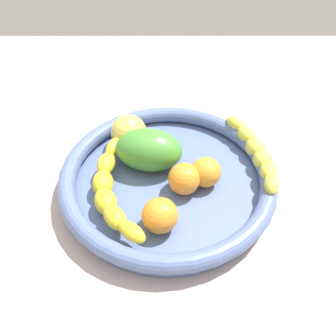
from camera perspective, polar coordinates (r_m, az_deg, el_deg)
The scene contains 9 objects.
kitchen_counter at distance 63.28cm, azimuth 0.00°, elevation -4.00°, with size 120.00×120.00×3.00cm, color #B6A19C.
fruit_bowl at distance 60.38cm, azimuth 0.00°, elevation -1.58°, with size 36.83×36.83×4.67cm.
banana_draped_left at distance 64.00cm, azimuth 14.22°, elevation 2.42°, with size 20.18×7.96×4.03cm.
banana_draped_right at distance 56.78cm, azimuth -9.34°, elevation -3.42°, with size 23.27×10.16×4.06cm.
orange_front at distance 52.52cm, azimuth -1.27°, elevation -7.71°, with size 5.52×5.52×5.52cm, color orange.
orange_mid_left at distance 57.46cm, azimuth 2.67°, elevation -1.77°, with size 5.36×5.36×5.36cm, color orange.
orange_mid_right at distance 58.95cm, azimuth 6.18°, elevation -0.68°, with size 5.12×5.12×5.12cm, color orange.
mango_green at distance 61.05cm, azimuth -3.10°, elevation 2.96°, with size 11.68×7.74×7.31cm, color #438D33.
apple_yellow at distance 65.46cm, azimuth -6.33°, elevation 5.75°, with size 6.63×6.63×6.63cm, color #D4BD51.
Camera 1 is at (-41.31, 0.04, 49.43)cm, focal length 37.58 mm.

